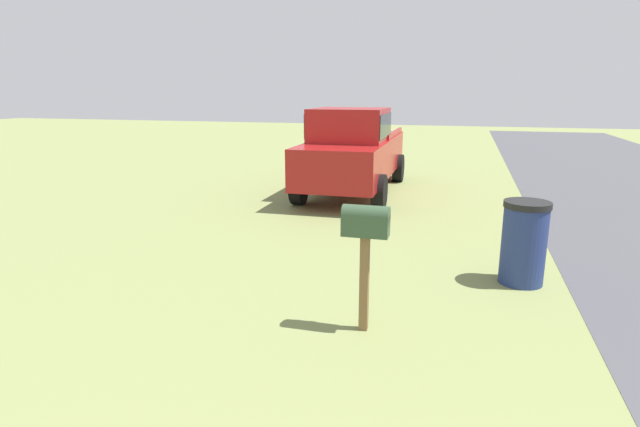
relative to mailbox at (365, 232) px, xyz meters
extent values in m
cube|color=brown|center=(0.00, 0.00, -0.56)|extent=(0.09, 0.09, 1.04)
cube|color=#334C33|center=(0.00, 0.00, 0.07)|extent=(0.20, 0.48, 0.22)
cylinder|color=#334C33|center=(0.00, 0.00, 0.18)|extent=(0.20, 0.48, 0.20)
cube|color=red|center=(0.11, 0.00, 0.13)|extent=(0.02, 0.04, 0.18)
cube|color=maroon|center=(7.37, 1.72, -0.20)|extent=(5.40, 1.91, 0.90)
cube|color=maroon|center=(6.73, 1.71, 0.63)|extent=(1.85, 1.70, 0.76)
cube|color=black|center=(6.73, 1.71, 0.63)|extent=(1.80, 1.73, 0.53)
cube|color=maroon|center=(8.57, 0.91, 0.31)|extent=(2.79, 0.13, 0.12)
cube|color=maroon|center=(8.54, 2.57, 0.31)|extent=(2.79, 0.13, 0.12)
cylinder|color=black|center=(5.61, 0.78, -0.70)|extent=(0.76, 0.27, 0.76)
cylinder|color=black|center=(5.58, 2.59, -0.70)|extent=(0.76, 0.27, 0.76)
cylinder|color=black|center=(9.16, 0.85, -0.70)|extent=(0.76, 0.27, 0.76)
cylinder|color=black|center=(9.13, 2.66, -0.70)|extent=(0.76, 0.27, 0.76)
cylinder|color=navy|center=(1.89, -1.74, -0.57)|extent=(0.56, 0.56, 1.03)
cylinder|color=black|center=(1.89, -1.74, -0.02)|extent=(0.59, 0.59, 0.08)
camera|label=1|loc=(-4.86, -0.92, 1.40)|focal=28.16mm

